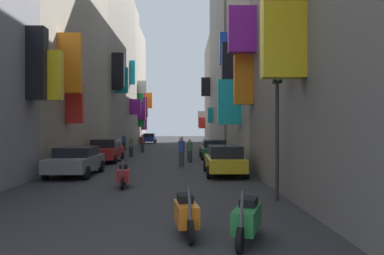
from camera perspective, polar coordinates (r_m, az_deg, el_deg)
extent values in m
plane|color=#2D2D30|center=(32.61, -4.03, -4.11)|extent=(140.00, 140.00, 0.00)
cube|color=black|center=(17.20, -22.82, 9.11)|extent=(0.76, 0.61, 3.08)
cube|color=yellow|center=(17.36, -21.53, 7.48)|extent=(1.31, 0.48, 2.14)
cube|color=#9E9384|center=(27.68, -22.60, 17.69)|extent=(6.00, 14.94, 21.48)
cube|color=orange|center=(20.71, -18.33, 9.38)|extent=(1.22, 0.53, 3.13)
cube|color=red|center=(21.75, -17.67, 3.48)|extent=(0.95, 0.39, 2.18)
cube|color=gray|center=(42.57, -14.41, 9.68)|extent=(6.00, 17.67, 19.00)
cube|color=black|center=(34.65, -11.49, 6.96)|extent=(0.91, 0.40, 1.55)
cube|color=black|center=(34.81, -11.33, 8.69)|extent=(1.10, 0.64, 3.10)
cube|color=#19B2BF|center=(36.23, -10.80, 7.18)|extent=(1.21, 0.40, 2.43)
cube|color=purple|center=(44.92, -8.76, 3.18)|extent=(1.37, 0.37, 1.85)
cube|color=#19B2BF|center=(45.54, -9.19, 8.38)|extent=(0.65, 0.41, 2.89)
cube|color=#9E9384|center=(53.15, -11.67, 7.60)|extent=(6.00, 4.24, 18.77)
cube|color=green|center=(53.05, -7.82, 1.69)|extent=(0.91, 0.38, 2.97)
cube|color=white|center=(53.01, -7.68, 6.22)|extent=(1.26, 0.53, 1.76)
cube|color=purple|center=(52.85, -7.76, 2.95)|extent=(1.09, 0.60, 3.13)
cube|color=green|center=(52.87, -7.96, 4.92)|extent=(0.74, 0.41, 1.77)
cube|color=#9E9384|center=(59.33, -10.53, 6.07)|extent=(6.00, 8.59, 17.26)
cube|color=red|center=(55.28, -7.58, 4.38)|extent=(0.88, 0.46, 2.89)
cube|color=red|center=(55.54, -7.43, 3.16)|extent=(1.10, 0.59, 2.96)
cube|color=purple|center=(56.96, -7.39, 0.94)|extent=(0.84, 0.42, 2.58)
cube|color=orange|center=(60.69, -6.79, 4.17)|extent=(1.32, 0.54, 2.50)
cube|color=purple|center=(58.88, -7.24, 3.03)|extent=(0.74, 0.45, 2.97)
cube|color=purple|center=(18.10, 7.73, 14.73)|extent=(1.30, 0.52, 2.15)
cube|color=yellow|center=(10.95, 13.88, 14.71)|extent=(1.20, 0.53, 2.81)
cube|color=orange|center=(18.49, 7.92, 7.35)|extent=(0.92, 0.51, 2.44)
cube|color=gray|center=(25.62, 13.58, 12.57)|extent=(6.00, 10.44, 15.82)
cube|color=green|center=(24.87, 5.76, 9.07)|extent=(0.81, 0.43, 2.32)
cube|color=blue|center=(28.19, 5.06, 12.04)|extent=(0.76, 0.59, 2.36)
cube|color=#19B2BF|center=(22.20, 5.77, 3.94)|extent=(1.38, 0.40, 2.67)
cube|color=black|center=(24.30, 5.76, 9.81)|extent=(0.95, 0.64, 2.65)
cube|color=slate|center=(41.80, 7.78, 10.92)|extent=(6.00, 18.39, 20.53)
cube|color=#19B2BF|center=(44.40, 2.82, 1.88)|extent=(0.61, 0.57, 1.86)
cube|color=black|center=(49.10, 2.13, 6.29)|extent=(1.17, 0.57, 2.45)
cube|color=#9E9384|center=(56.72, 5.34, 5.27)|extent=(6.00, 12.74, 15.14)
cube|color=red|center=(61.02, 1.55, 0.71)|extent=(1.04, 0.49, 1.79)
cube|color=white|center=(61.76, 1.46, 1.29)|extent=(1.16, 0.57, 2.68)
cube|color=#236638|center=(27.87, 3.35, -3.62)|extent=(1.84, 4.46, 0.56)
cube|color=black|center=(27.62, 3.39, -2.50)|extent=(1.62, 2.50, 0.56)
cylinder|color=black|center=(29.30, 1.33, -3.99)|extent=(0.18, 0.60, 0.60)
cylinder|color=black|center=(29.44, 4.92, -3.97)|extent=(0.18, 0.60, 0.60)
cylinder|color=black|center=(26.37, 1.60, -4.43)|extent=(0.18, 0.60, 0.60)
cylinder|color=black|center=(26.52, 5.59, -4.40)|extent=(0.18, 0.60, 0.60)
cube|color=#B21E1E|center=(25.56, -13.23, -3.80)|extent=(1.81, 4.26, 0.68)
cube|color=black|center=(25.73, -13.13, -2.39)|extent=(1.59, 2.39, 0.56)
cylinder|color=black|center=(24.03, -11.82, -4.85)|extent=(0.18, 0.60, 0.60)
cylinder|color=black|center=(24.43, -16.01, -4.77)|extent=(0.18, 0.60, 0.60)
cylinder|color=black|center=(26.79, -10.69, -4.36)|extent=(0.18, 0.60, 0.60)
cylinder|color=black|center=(27.15, -14.47, -4.30)|extent=(0.18, 0.60, 0.60)
cube|color=slate|center=(18.79, -17.51, -5.24)|extent=(1.84, 4.35, 0.62)
cube|color=black|center=(18.96, -17.32, -3.57)|extent=(1.62, 2.44, 0.45)
cylinder|color=black|center=(17.21, -15.91, -6.77)|extent=(0.18, 0.60, 0.60)
cylinder|color=black|center=(17.76, -21.70, -6.55)|extent=(0.18, 0.60, 0.60)
cylinder|color=black|center=(19.98, -13.79, -5.83)|extent=(0.18, 0.60, 0.60)
cylinder|color=black|center=(20.46, -18.86, -5.69)|extent=(0.18, 0.60, 0.60)
cube|color=gold|center=(18.27, 4.99, -5.46)|extent=(1.71, 4.28, 0.58)
cube|color=black|center=(18.01, 5.06, -3.71)|extent=(1.50, 2.40, 0.56)
cylinder|color=black|center=(19.63, 2.06, -5.94)|extent=(0.18, 0.60, 0.60)
cylinder|color=black|center=(19.79, 7.03, -5.89)|extent=(0.18, 0.60, 0.60)
cylinder|color=black|center=(16.82, 2.59, -6.92)|extent=(0.18, 0.60, 0.60)
cylinder|color=black|center=(17.02, 8.38, -6.84)|extent=(0.18, 0.60, 0.60)
cube|color=navy|center=(55.56, -6.63, -1.77)|extent=(1.79, 4.38, 0.68)
cube|color=black|center=(55.76, -6.61, -1.16)|extent=(1.58, 2.45, 0.50)
cylinder|color=black|center=(54.05, -5.83, -2.18)|extent=(0.18, 0.60, 0.60)
cylinder|color=black|center=(54.23, -7.72, -2.17)|extent=(0.18, 0.60, 0.60)
cylinder|color=black|center=(56.93, -5.59, -2.07)|extent=(0.18, 0.60, 0.60)
cylinder|color=black|center=(57.10, -7.38, -2.07)|extent=(0.18, 0.60, 0.60)
cube|color=red|center=(14.82, -10.57, -7.21)|extent=(0.57, 1.18, 0.45)
cube|color=black|center=(15.00, -10.54, -5.95)|extent=(0.39, 0.59, 0.16)
cylinder|color=#4C4C51|center=(14.22, -10.68, -6.20)|extent=(0.09, 0.28, 0.68)
cylinder|color=black|center=(14.15, -10.70, -8.47)|extent=(0.16, 0.49, 0.48)
cylinder|color=black|center=(15.56, -10.45, -7.71)|extent=(0.16, 0.49, 0.48)
cube|color=#287F3D|center=(7.79, 8.48, -13.77)|extent=(0.81, 1.27, 0.45)
cube|color=black|center=(7.94, 8.75, -11.25)|extent=(0.49, 0.63, 0.16)
cylinder|color=#4C4C51|center=(7.15, 7.68, -12.35)|extent=(0.15, 0.28, 0.68)
cylinder|color=black|center=(7.14, 7.45, -16.92)|extent=(0.25, 0.49, 0.48)
cylinder|color=black|center=(8.56, 9.33, -14.06)|extent=(0.25, 0.49, 0.48)
cube|color=orange|center=(8.14, -0.89, -13.17)|extent=(0.57, 1.07, 0.45)
cube|color=black|center=(8.26, -1.07, -10.81)|extent=(0.39, 0.60, 0.16)
cylinder|color=#4C4C51|center=(7.57, -0.37, -11.65)|extent=(0.09, 0.28, 0.68)
cylinder|color=black|center=(7.58, -0.23, -15.92)|extent=(0.16, 0.49, 0.48)
cylinder|color=black|center=(8.81, -1.46, -13.66)|extent=(0.16, 0.49, 0.48)
cylinder|color=#2B2B2B|center=(37.08, -10.46, -2.97)|extent=(0.44, 0.44, 0.85)
cylinder|color=#335199|center=(37.04, -10.46, -1.79)|extent=(0.52, 0.52, 0.67)
sphere|color=tan|center=(37.03, -10.46, -1.09)|extent=(0.23, 0.23, 0.23)
cylinder|color=#3E3E3E|center=(21.90, -1.64, -4.97)|extent=(0.44, 0.44, 0.87)
cylinder|color=#335199|center=(21.84, -1.64, -2.94)|extent=(0.52, 0.52, 0.69)
sphere|color=tan|center=(21.83, -1.64, -1.73)|extent=(0.23, 0.23, 0.23)
cylinder|color=#313131|center=(35.15, -7.69, -3.15)|extent=(0.42, 0.42, 0.82)
cylinder|color=maroon|center=(35.12, -7.69, -1.96)|extent=(0.49, 0.49, 0.65)
sphere|color=tan|center=(35.11, -7.69, -1.26)|extent=(0.22, 0.22, 0.22)
cylinder|color=#2B2B2B|center=(29.83, -9.38, -3.74)|extent=(0.45, 0.45, 0.79)
cylinder|color=#4C724C|center=(29.80, -9.38, -2.38)|extent=(0.54, 0.54, 0.62)
sphere|color=tan|center=(29.78, -9.38, -1.58)|extent=(0.21, 0.21, 0.21)
cylinder|color=#333333|center=(24.87, -0.36, -4.52)|extent=(0.42, 0.42, 0.75)
cylinder|color=#4C724C|center=(24.83, -0.36, -2.98)|extent=(0.49, 0.49, 0.59)
sphere|color=tan|center=(24.81, -0.36, -2.06)|extent=(0.20, 0.20, 0.20)
cylinder|color=#2D2D2D|center=(12.00, 13.01, -2.20)|extent=(0.12, 0.12, 3.72)
cube|color=black|center=(12.13, 13.01, 8.41)|extent=(0.26, 0.26, 0.75)
sphere|color=red|center=(12.03, 13.17, 9.69)|extent=(0.14, 0.14, 0.14)
sphere|color=orange|center=(11.99, 13.17, 8.51)|extent=(0.14, 0.14, 0.14)
sphere|color=green|center=(11.96, 13.17, 7.32)|extent=(0.14, 0.14, 0.14)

